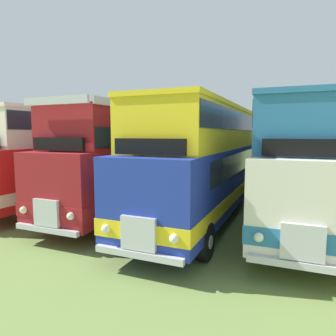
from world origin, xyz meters
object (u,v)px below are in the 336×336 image
at_px(bus_first_in_row, 74,153).
at_px(bus_third_in_row, 207,157).
at_px(bus_second_in_row, 135,157).
at_px(bus_fourth_in_row, 300,159).

relative_size(bus_first_in_row, bus_third_in_row, 0.89).
bearing_deg(bus_second_in_row, bus_first_in_row, -178.58).
distance_m(bus_first_in_row, bus_third_in_row, 6.83).
relative_size(bus_second_in_row, bus_fourth_in_row, 1.01).
bearing_deg(bus_first_in_row, bus_fourth_in_row, 2.22).
relative_size(bus_third_in_row, bus_fourth_in_row, 1.08).
bearing_deg(bus_third_in_row, bus_fourth_in_row, 7.29).
bearing_deg(bus_second_in_row, bus_third_in_row, -2.08).
distance_m(bus_first_in_row, bus_second_in_row, 3.41).
bearing_deg(bus_fourth_in_row, bus_first_in_row, -177.78).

